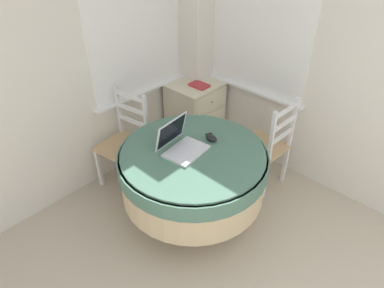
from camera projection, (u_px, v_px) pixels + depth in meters
corner_room_shell at (237, 78)px, 2.60m from camera, size 4.31×5.14×2.55m
round_dining_table at (193, 169)px, 2.83m from camera, size 1.22×1.22×0.75m
laptop at (181, 144)px, 2.71m from camera, size 0.37×0.34×0.26m
computer_mouse at (211, 138)px, 2.83m from camera, size 0.07×0.10×0.05m
cell_phone at (211, 137)px, 2.89m from camera, size 0.09×0.12×0.01m
dining_chair_near_back_window at (125, 143)px, 3.34m from camera, size 0.47×0.46×0.96m
dining_chair_near_right_window at (267, 146)px, 3.29m from camera, size 0.42×0.43×0.96m
corner_cabinet at (195, 113)px, 3.95m from camera, size 0.56×0.51×0.76m
book_on_cabinet at (199, 85)px, 3.66m from camera, size 0.14×0.20×0.02m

